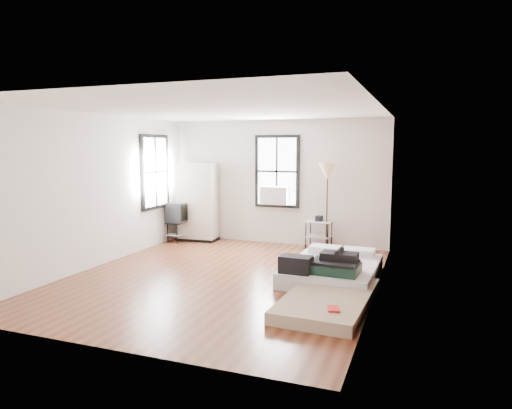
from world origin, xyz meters
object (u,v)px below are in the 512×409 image
at_px(side_table, 319,226).
at_px(floor_lamp, 328,175).
at_px(mattress_main, 332,269).
at_px(wardrobe, 197,202).
at_px(tv_stand, 179,214).
at_px(mattress_bare, 330,292).

bearing_deg(side_table, floor_lamp, -21.31).
distance_m(mattress_main, wardrobe, 4.26).
distance_m(side_table, tv_stand, 3.27).
bearing_deg(wardrobe, mattress_bare, -45.10).
height_order(mattress_bare, tv_stand, tv_stand).
bearing_deg(mattress_bare, mattress_main, 102.76).
relative_size(side_table, tv_stand, 0.79).
xyz_separation_m(mattress_bare, floor_lamp, (-0.72, 3.25, 1.48)).
bearing_deg(mattress_main, wardrobe, 151.18).
xyz_separation_m(mattress_main, mattress_bare, (0.19, -1.12, -0.04)).
xyz_separation_m(mattress_bare, wardrobe, (-3.81, 3.25, 0.78)).
bearing_deg(mattress_main, tv_stand, 156.29).
relative_size(mattress_main, wardrobe, 1.07).
height_order(mattress_bare, side_table, side_table).
xyz_separation_m(mattress_main, floor_lamp, (-0.53, 2.13, 1.44)).
distance_m(mattress_bare, side_table, 3.46).
bearing_deg(side_table, mattress_main, -72.15).
xyz_separation_m(side_table, tv_stand, (-3.25, -0.32, 0.16)).
bearing_deg(mattress_bare, floor_lamp, 105.60).
xyz_separation_m(wardrobe, floor_lamp, (3.09, 0.00, 0.70)).
distance_m(wardrobe, side_table, 2.94).
bearing_deg(tv_stand, mattress_main, -17.58).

